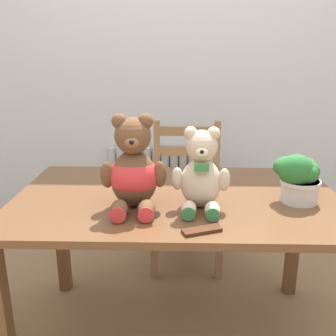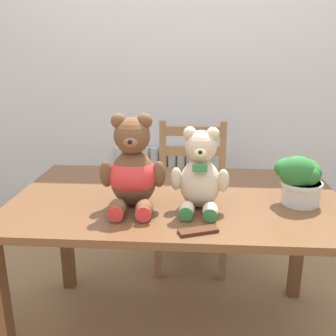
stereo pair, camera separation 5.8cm
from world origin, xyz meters
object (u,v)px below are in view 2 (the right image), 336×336
object	(u,v)px
teddy_bear_left	(133,171)
chocolate_bar	(198,231)
wooden_chair_behind	(192,194)
teddy_bear_right	(200,174)
potted_plant	(300,178)

from	to	relation	value
teddy_bear_left	chocolate_bar	size ratio (longest dim) A/B	2.72
wooden_chair_behind	teddy_bear_right	size ratio (longest dim) A/B	2.79
teddy_bear_right	chocolate_bar	bearing A→B (deg)	91.11
teddy_bear_left	teddy_bear_right	world-z (taller)	teddy_bear_left
teddy_bear_left	chocolate_bar	bearing A→B (deg)	136.39
wooden_chair_behind	chocolate_bar	world-z (taller)	wooden_chair_behind
teddy_bear_left	chocolate_bar	xyz separation A→B (m)	(0.25, -0.22, -0.14)
teddy_bear_left	teddy_bear_right	bearing A→B (deg)	176.17
potted_plant	teddy_bear_left	bearing A→B (deg)	-173.47
wooden_chair_behind	potted_plant	distance (m)	0.96
teddy_bear_right	potted_plant	world-z (taller)	teddy_bear_right
chocolate_bar	teddy_bear_left	bearing A→B (deg)	139.63
teddy_bear_right	potted_plant	distance (m)	0.41
chocolate_bar	wooden_chair_behind	bearing A→B (deg)	91.35
teddy_bear_right	potted_plant	size ratio (longest dim) A/B	1.59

